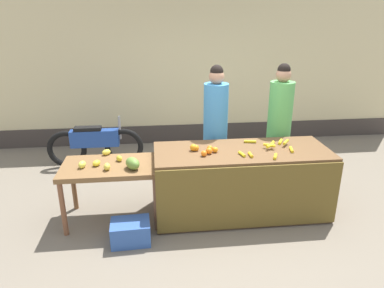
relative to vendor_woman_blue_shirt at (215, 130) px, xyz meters
name	(u,v)px	position (x,y,z in m)	size (l,w,h in m)	color
ground_plane	(216,212)	(-0.09, -0.67, -0.92)	(24.00, 24.00, 0.00)	#756B5B
market_wall_back	(192,73)	(-0.09, 2.21, 0.45)	(8.57, 0.23, 2.81)	beige
fruit_stall_counter	(241,182)	(0.23, -0.69, -0.49)	(2.19, 0.88, 0.87)	brown
side_table_wooden	(111,172)	(-1.41, -0.67, -0.27)	(1.17, 0.70, 0.75)	brown
banana_bunch_pile	(269,147)	(0.57, -0.68, -0.03)	(0.74, 0.64, 0.07)	yellow
orange_pile	(203,149)	(-0.27, -0.70, -0.02)	(0.34, 0.27, 0.09)	orange
mango_papaya_pile	(119,162)	(-1.29, -0.75, -0.12)	(0.77, 0.68, 0.14)	#E0CD46
vendor_woman_blue_shirt	(215,130)	(0.00, 0.00, 0.00)	(0.34, 0.34, 1.83)	#33333D
vendor_woman_green_shirt	(279,127)	(0.93, 0.01, 0.00)	(0.34, 0.34, 1.83)	#33333D
parked_motorcycle	(95,144)	(-1.86, 1.05, -0.52)	(1.60, 0.18, 0.88)	black
produce_crate	(131,232)	(-1.17, -1.20, -0.79)	(0.44, 0.32, 0.26)	#3359A5
produce_sack	(175,173)	(-0.57, 0.10, -0.69)	(0.36, 0.30, 0.47)	tan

